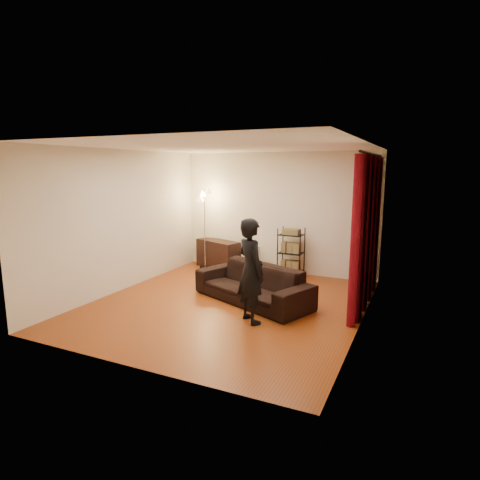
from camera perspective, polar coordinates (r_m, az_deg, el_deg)
The scene contains 14 objects.
floor at distance 7.12m, azimuth -1.77°, elevation -9.08°, with size 5.00×5.00×0.00m, color #8A350E.
ceiling at distance 6.72m, azimuth -1.90°, elevation 13.18°, with size 5.00×5.00×0.00m, color white.
wall_back at distance 9.07m, azimuth 5.31°, elevation 3.85°, with size 5.00×5.00×0.00m, color beige.
wall_front at distance 4.73m, azimuth -15.62°, elevation -2.41°, with size 5.00×5.00×0.00m, color beige.
wall_left at distance 8.05m, azimuth -16.30°, elevation 2.67°, with size 5.00×5.00×0.00m, color beige.
wall_right at distance 6.13m, azimuth 17.31°, elevation 0.34°, with size 5.00×5.00×0.00m, color beige.
curtain_rod at distance 7.17m, azimuth 18.29°, elevation 11.54°, with size 0.04×0.04×2.65m, color black.
curtain at distance 7.25m, azimuth 17.56°, elevation 1.21°, with size 0.22×2.65×2.55m, color #650613, non-canonical shape.
sofa at distance 7.15m, azimuth 1.78°, elevation -6.24°, with size 2.23×0.87×0.65m, color black.
person at distance 6.12m, azimuth 1.56°, elevation -4.41°, with size 0.59×0.39×1.62m, color black.
media_cabinet at distance 9.54m, azimuth -3.12°, elevation -2.02°, with size 1.13×0.42×0.66m, color black.
storage_boxes at distance 9.10m, azimuth 1.60°, elevation -2.72°, with size 0.38×0.30×0.62m, color silver, non-canonical shape.
wire_shelf at distance 8.71m, azimuth 7.26°, elevation -1.83°, with size 0.49×0.35×1.09m, color black, non-canonical shape.
floor_lamp at distance 9.44m, azimuth -5.03°, elevation 1.54°, with size 0.34×0.34×1.86m, color silver, non-canonical shape.
Camera 1 is at (3.03, -5.99, 2.36)m, focal length 30.00 mm.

